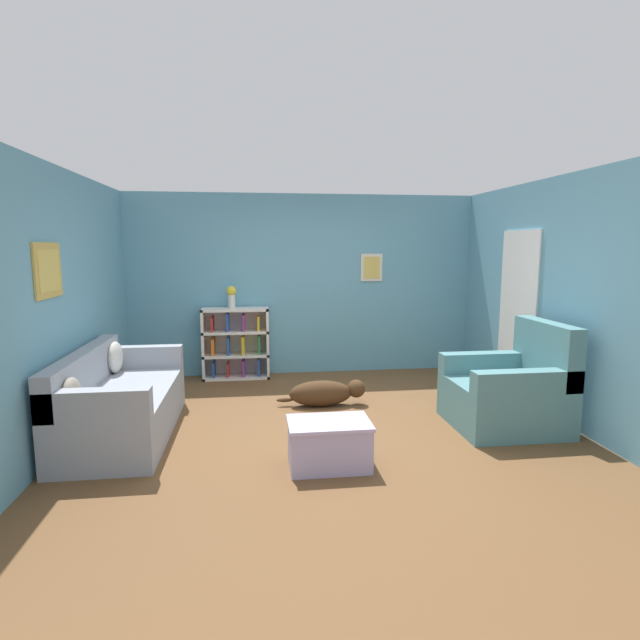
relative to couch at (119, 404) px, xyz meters
name	(u,v)px	position (x,y,z in m)	size (l,w,h in m)	color
ground_plane	(325,424)	(2.05, 0.06, -0.32)	(14.00, 14.00, 0.00)	brown
wall_back	(304,285)	(2.06, 2.31, 0.98)	(5.60, 0.13, 2.60)	#609EB7
wall_left	(61,305)	(-0.49, 0.06, 0.98)	(0.13, 5.00, 2.60)	#609EB7
wall_right	(556,299)	(4.60, 0.08, 0.97)	(0.16, 5.00, 2.60)	#609EB7
couch	(119,404)	(0.00, 0.00, 0.00)	(0.89, 1.93, 0.86)	#9399A3
bookshelf	(236,343)	(1.07, 2.09, 0.17)	(0.93, 0.34, 1.00)	silver
recliner_chair	(510,392)	(3.95, -0.25, 0.04)	(1.06, 1.00, 1.09)	slate
coffee_table	(329,442)	(1.94, -0.97, -0.11)	(0.69, 0.46, 0.40)	#ADA3CC
dog	(325,393)	(2.14, 0.65, -0.16)	(1.05, 0.27, 0.30)	#472D19
vase	(231,296)	(1.02, 2.07, 0.85)	(0.13, 0.13, 0.31)	silver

